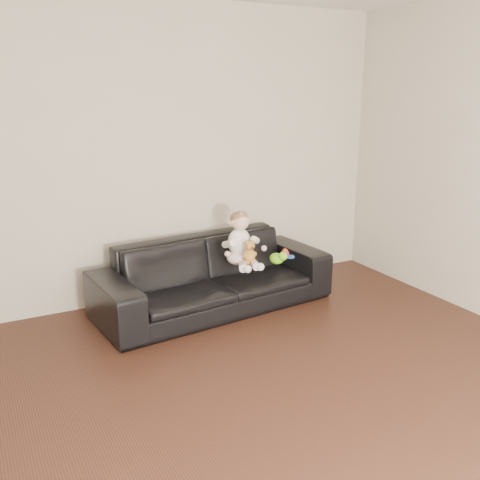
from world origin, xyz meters
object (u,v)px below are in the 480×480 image
sofa (214,275)px  toy_blue_disc (290,257)px  teddy_bear (250,252)px  baby (241,242)px  toy_rattle (285,254)px  toy_green (276,259)px

sofa → toy_blue_disc: (0.70, -0.13, 0.10)m
toy_blue_disc → teddy_bear: bearing=-165.7°
teddy_bear → baby: bearing=119.3°
teddy_bear → toy_rattle: bearing=41.7°
toy_rattle → toy_blue_disc: 0.06m
toy_green → toy_blue_disc: size_ratio=1.61×
sofa → baby: 0.38m
teddy_bear → toy_green: bearing=29.7°
baby → teddy_bear: (0.01, -0.14, -0.05)m
sofa → baby: bearing=-33.9°
teddy_bear → toy_green: 0.30m
toy_green → toy_blue_disc: 0.23m
teddy_bear → toy_blue_disc: (0.48, 0.12, -0.15)m
baby → toy_rattle: 0.47m
baby → toy_green: baby is taller
sofa → toy_green: (0.49, -0.23, 0.14)m
sofa → teddy_bear: teddy_bear is taller
baby → toy_blue_disc: 0.53m
sofa → toy_blue_disc: size_ratio=23.78×
toy_green → toy_rattle: (0.15, 0.11, -0.01)m
sofa → baby: baby is taller
teddy_bear → toy_blue_disc: 0.52m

